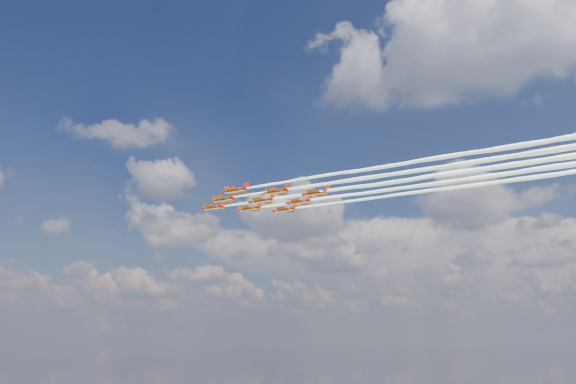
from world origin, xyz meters
The scene contains 8 objects.
jet_lead centered at (55.48, -0.11, 88.62)m, with size 145.68×8.30×2.42m.
jet_row2_port centered at (64.59, -6.78, 88.62)m, with size 145.68×8.30×2.42m.
jet_row2_starb centered at (64.32, 6.92, 88.62)m, with size 145.68×8.30×2.42m.
jet_row3_port centered at (73.70, -13.46, 88.62)m, with size 145.68×8.30×2.42m.
jet_row3_centre centered at (73.44, 0.24, 88.62)m, with size 145.68×8.30×2.42m.
jet_row3_starb centered at (73.17, 13.95, 88.62)m, with size 145.68×8.30×2.42m.
jet_row4_port centered at (82.55, -6.44, 88.62)m, with size 145.68×8.30×2.42m.
jet_row4_starb centered at (82.28, 7.27, 88.62)m, with size 145.68×8.30×2.42m.
Camera 1 is at (93.41, -135.71, 48.36)m, focal length 35.00 mm.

